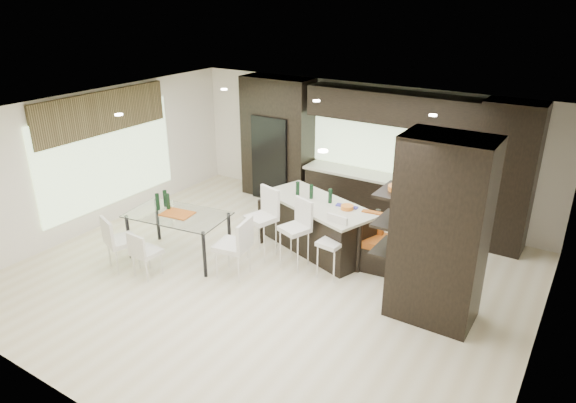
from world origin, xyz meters
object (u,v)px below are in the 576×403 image
Objects in this scene: kitchen_island at (317,226)px; chair_near at (147,255)px; bench at (357,249)px; stool_right at (330,254)px; dining_table at (179,236)px; stool_left at (262,230)px; stool_mid at (295,241)px; chair_end at (233,250)px; chair_far at (122,244)px; floor_vase at (416,255)px.

chair_near is at bearing -109.73° from kitchen_island.
chair_near reaches higher than bench.
dining_table is (-2.57, -0.82, -0.01)m from stool_right.
bench is at bearing 79.79° from stool_right.
stool_left is 1.45m from dining_table.
chair_end is at bearing -111.07° from stool_mid.
bench is at bearing 39.85° from stool_left.
bench is 1.92× the size of chair_near.
kitchen_island reaches higher than bench.
chair_near is (-2.57, -1.59, -0.05)m from stool_right.
stool_left is 1.70m from bench.
stool_right is (0.67, -0.76, -0.03)m from kitchen_island.
dining_table is at bearing -131.57° from stool_left.
chair_far reaches higher than stool_right.
kitchen_island is at bearing 167.32° from floor_vase.
stool_left reaches higher than stool_right.
floor_vase is (2.66, 0.35, 0.12)m from stool_left.
bench is (1.53, 0.69, -0.23)m from stool_left.
chair_near is at bearing -147.49° from bench.
bench is at bearing 54.80° from chair_far.
chair_near is 0.85× the size of chair_far.
floor_vase is 4.83m from chair_far.
chair_end reaches higher than bench.
stool_left is 1.08× the size of chair_end.
chair_near is at bearing 23.84° from chair_far.
stool_right is 0.67× the size of floor_vase.
stool_mid is 0.67× the size of bench.
chair_end is (-0.70, -0.80, -0.01)m from stool_mid.
kitchen_island is at bearing 53.91° from chair_near.
stool_left reaches higher than stool_mid.
dining_table is 0.77m from chair_near.
stool_right is 1.37m from floor_vase.
chair_far is at bearing -116.42° from kitchen_island.
chair_far reaches higher than chair_near.
stool_mid is at bearing -148.42° from bench.
chair_far is (-0.54, -0.80, 0.03)m from dining_table.
stool_right is at bearing 17.31° from stool_left.
stool_left is 1.06× the size of stool_mid.
stool_left is at bearing -158.90° from stool_mid.
stool_mid is 1.10× the size of chair_far.
stool_left is 2.69m from floor_vase.
chair_near is (0.00, -0.77, -0.04)m from dining_table.
kitchen_island is at bearing 31.68° from dining_table.
stool_left is at bearing -172.52° from stool_right.
floor_vase is (1.99, 0.34, 0.15)m from stool_mid.
bench is at bearing 163.28° from floor_vase.
floor_vase reaches higher than bench.
bench is at bearing 41.91° from chair_near.
stool_right is (1.35, 0.04, -0.09)m from stool_left.
stool_right is 0.69m from bench.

